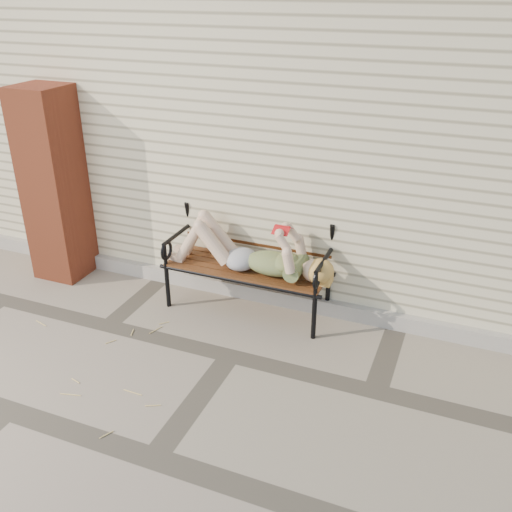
% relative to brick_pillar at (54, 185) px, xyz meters
% --- Properties ---
extents(ground, '(80.00, 80.00, 0.00)m').
position_rel_brick_pillar_xyz_m(ground, '(2.30, -0.75, -1.00)').
color(ground, gray).
rests_on(ground, ground).
extents(house_wall, '(8.00, 4.00, 3.00)m').
position_rel_brick_pillar_xyz_m(house_wall, '(2.30, 2.25, 0.50)').
color(house_wall, beige).
rests_on(house_wall, ground).
extents(foundation_strip, '(8.00, 0.10, 0.15)m').
position_rel_brick_pillar_xyz_m(foundation_strip, '(2.30, 0.22, -0.93)').
color(foundation_strip, '#A19B92').
rests_on(foundation_strip, ground).
extents(brick_pillar, '(0.50, 0.50, 2.00)m').
position_rel_brick_pillar_xyz_m(brick_pillar, '(0.00, 0.00, 0.00)').
color(brick_pillar, '#993F22').
rests_on(brick_pillar, ground).
extents(garden_bench, '(1.68, 0.67, 1.09)m').
position_rel_brick_pillar_xyz_m(garden_bench, '(2.14, 0.11, -0.39)').
color(garden_bench, black).
rests_on(garden_bench, ground).
extents(reading_woman, '(1.59, 0.36, 0.50)m').
position_rel_brick_pillar_xyz_m(reading_woman, '(2.15, -0.02, -0.35)').
color(reading_woman, '#0A3E4A').
rests_on(reading_woman, ground).
extents(straw_scatter, '(2.98, 1.74, 0.01)m').
position_rel_brick_pillar_xyz_m(straw_scatter, '(0.65, -1.32, -0.99)').
color(straw_scatter, '#E0C16D').
rests_on(straw_scatter, ground).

